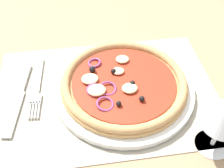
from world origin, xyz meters
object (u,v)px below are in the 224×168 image
at_px(fork, 37,89).
at_px(pizza, 123,83).
at_px(knife, 18,98).
at_px(plate, 124,88).

bearing_deg(fork, pizza, 85.51).
distance_m(fork, knife, 0.04).
relative_size(plate, pizza, 1.12).
xyz_separation_m(pizza, knife, (0.22, -0.01, -0.02)).
relative_size(pizza, knife, 1.33).
distance_m(plate, pizza, 0.02).
xyz_separation_m(plate, fork, (0.18, -0.03, -0.00)).
xyz_separation_m(plate, knife, (0.22, -0.01, -0.00)).
bearing_deg(knife, fork, 127.50).
distance_m(plate, fork, 0.19).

